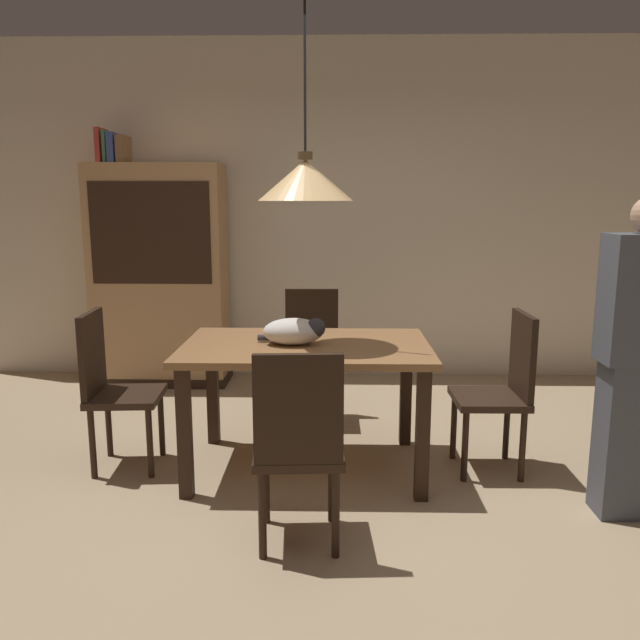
% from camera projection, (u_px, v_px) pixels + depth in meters
% --- Properties ---
extents(ground, '(10.00, 10.00, 0.00)m').
position_uv_depth(ground, '(327.00, 511.00, 3.21)').
color(ground, tan).
extents(back_wall, '(6.40, 0.10, 2.90)m').
position_uv_depth(back_wall, '(331.00, 212.00, 5.54)').
color(back_wall, beige).
rests_on(back_wall, ground).
extents(dining_table, '(1.40, 0.90, 0.75)m').
position_uv_depth(dining_table, '(306.00, 361.00, 3.62)').
color(dining_table, olive).
rests_on(dining_table, ground).
extents(chair_far_back, '(0.40, 0.40, 0.93)m').
position_uv_depth(chair_far_back, '(311.00, 349.00, 4.51)').
color(chair_far_back, black).
rests_on(chair_far_back, ground).
extents(chair_left_side, '(0.42, 0.42, 0.93)m').
position_uv_depth(chair_left_side, '(112.00, 383.00, 3.66)').
color(chair_left_side, black).
rests_on(chair_left_side, ground).
extents(chair_near_front, '(0.42, 0.42, 0.93)m').
position_uv_depth(chair_near_front, '(299.00, 441.00, 2.78)').
color(chair_near_front, black).
rests_on(chair_near_front, ground).
extents(chair_right_side, '(0.40, 0.40, 0.93)m').
position_uv_depth(chair_right_side, '(503.00, 385.00, 3.62)').
color(chair_right_side, black).
rests_on(chair_right_side, ground).
extents(cat_sleeping, '(0.39, 0.23, 0.16)m').
position_uv_depth(cat_sleeping, '(295.00, 331.00, 3.57)').
color(cat_sleeping, silver).
rests_on(cat_sleeping, dining_table).
extents(pendant_lamp, '(0.52, 0.52, 1.30)m').
position_uv_depth(pendant_lamp, '(305.00, 180.00, 3.43)').
color(pendant_lamp, '#E5B775').
extents(hutch_bookcase, '(1.12, 0.45, 1.85)m').
position_uv_depth(hutch_bookcase, '(160.00, 280.00, 5.35)').
color(hutch_bookcase, tan).
rests_on(hutch_bookcase, ground).
extents(book_red_tall, '(0.04, 0.22, 0.28)m').
position_uv_depth(book_red_tall, '(101.00, 146.00, 5.16)').
color(book_red_tall, '#B73833').
rests_on(book_red_tall, hutch_bookcase).
extents(book_green_slim, '(0.03, 0.20, 0.26)m').
position_uv_depth(book_green_slim, '(108.00, 147.00, 5.16)').
color(book_green_slim, '#427A4C').
rests_on(book_green_slim, hutch_bookcase).
extents(book_blue_wide, '(0.06, 0.24, 0.24)m').
position_uv_depth(book_blue_wide, '(115.00, 148.00, 5.16)').
color(book_blue_wide, '#384C93').
rests_on(book_blue_wide, hutch_bookcase).
extents(book_brown_thick, '(0.06, 0.24, 0.22)m').
position_uv_depth(book_brown_thick, '(124.00, 150.00, 5.16)').
color(book_brown_thick, brown).
rests_on(book_brown_thick, hutch_bookcase).
extents(person_standing, '(0.36, 0.22, 1.57)m').
position_uv_depth(person_standing, '(637.00, 361.00, 3.05)').
color(person_standing, '#4C515B').
rests_on(person_standing, ground).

